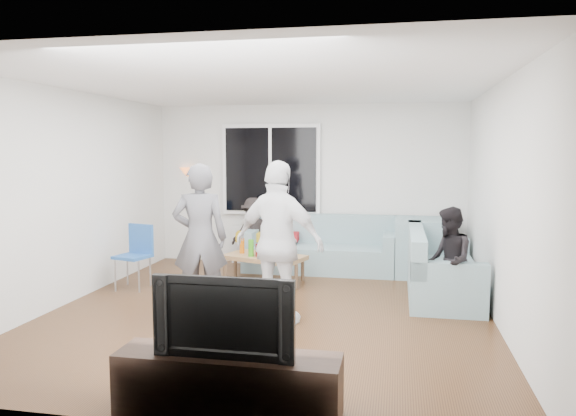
% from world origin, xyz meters
% --- Properties ---
extents(floor, '(5.00, 5.50, 0.04)m').
position_xyz_m(floor, '(0.00, 0.00, -0.02)').
color(floor, '#56351C').
rests_on(floor, ground).
extents(ceiling, '(5.00, 5.50, 0.04)m').
position_xyz_m(ceiling, '(0.00, 0.00, 2.62)').
color(ceiling, white).
rests_on(ceiling, ground).
extents(wall_back, '(5.00, 0.04, 2.60)m').
position_xyz_m(wall_back, '(0.00, 2.77, 1.30)').
color(wall_back, silver).
rests_on(wall_back, ground).
extents(wall_front, '(5.00, 0.04, 2.60)m').
position_xyz_m(wall_front, '(0.00, -2.77, 1.30)').
color(wall_front, silver).
rests_on(wall_front, ground).
extents(wall_left, '(0.04, 5.50, 2.60)m').
position_xyz_m(wall_left, '(-2.52, 0.00, 1.30)').
color(wall_left, silver).
rests_on(wall_left, ground).
extents(wall_right, '(0.04, 5.50, 2.60)m').
position_xyz_m(wall_right, '(2.52, 0.00, 1.30)').
color(wall_right, silver).
rests_on(wall_right, ground).
extents(window_frame, '(1.62, 0.06, 1.47)m').
position_xyz_m(window_frame, '(-0.60, 2.69, 1.55)').
color(window_frame, white).
rests_on(window_frame, wall_back).
extents(window_glass, '(1.50, 0.02, 1.35)m').
position_xyz_m(window_glass, '(-0.60, 2.65, 1.55)').
color(window_glass, black).
rests_on(window_glass, window_frame).
extents(window_mullion, '(0.05, 0.03, 1.35)m').
position_xyz_m(window_mullion, '(-0.60, 2.64, 1.55)').
color(window_mullion, white).
rests_on(window_mullion, window_frame).
extents(radiator, '(1.30, 0.12, 0.62)m').
position_xyz_m(radiator, '(-0.60, 2.65, 0.31)').
color(radiator, silver).
rests_on(radiator, floor).
extents(potted_plant, '(0.22, 0.20, 0.33)m').
position_xyz_m(potted_plant, '(-0.11, 2.62, 0.79)').
color(potted_plant, '#316227').
rests_on(potted_plant, radiator).
extents(vase, '(0.18, 0.18, 0.16)m').
position_xyz_m(vase, '(-1.02, 2.62, 0.70)').
color(vase, silver).
rests_on(vase, radiator).
extents(sofa_back_section, '(2.30, 0.85, 0.85)m').
position_xyz_m(sofa_back_section, '(0.27, 2.27, 0.42)').
color(sofa_back_section, gray).
rests_on(sofa_back_section, floor).
extents(sofa_right_section, '(2.00, 0.85, 0.85)m').
position_xyz_m(sofa_right_section, '(2.02, 1.11, 0.42)').
color(sofa_right_section, gray).
rests_on(sofa_right_section, floor).
extents(sofa_corner, '(0.85, 0.85, 0.85)m').
position_xyz_m(sofa_corner, '(1.83, 2.27, 0.42)').
color(sofa_corner, gray).
rests_on(sofa_corner, floor).
extents(cushion_yellow, '(0.43, 0.38, 0.14)m').
position_xyz_m(cushion_yellow, '(-0.86, 2.25, 0.51)').
color(cushion_yellow, '#BC921B').
rests_on(cushion_yellow, sofa_back_section).
extents(cushion_red, '(0.38, 0.32, 0.13)m').
position_xyz_m(cushion_red, '(-0.26, 2.33, 0.51)').
color(cushion_red, maroon).
rests_on(cushion_red, sofa_back_section).
extents(coffee_table, '(1.23, 0.90, 0.40)m').
position_xyz_m(coffee_table, '(-0.38, 1.32, 0.20)').
color(coffee_table, tan).
rests_on(coffee_table, floor).
extents(pitcher, '(0.17, 0.17, 0.17)m').
position_xyz_m(pitcher, '(-0.40, 1.24, 0.49)').
color(pitcher, maroon).
rests_on(pitcher, coffee_table).
extents(side_chair, '(0.49, 0.49, 0.86)m').
position_xyz_m(side_chair, '(-2.05, 0.68, 0.43)').
color(side_chair, '#2556A0').
rests_on(side_chair, floor).
extents(floor_lamp, '(0.32, 0.32, 1.56)m').
position_xyz_m(floor_lamp, '(-2.05, 2.81, 0.78)').
color(floor_lamp, orange).
rests_on(floor_lamp, floor).
extents(player_left, '(0.71, 0.56, 1.72)m').
position_xyz_m(player_left, '(-0.79, -0.14, 0.86)').
color(player_left, '#4F4F54').
rests_on(player_left, floor).
extents(player_right, '(1.11, 0.71, 1.76)m').
position_xyz_m(player_right, '(0.21, -0.44, 0.88)').
color(player_right, silver).
rests_on(player_right, floor).
extents(spectator_right, '(0.53, 0.64, 1.23)m').
position_xyz_m(spectator_right, '(2.02, 0.31, 0.62)').
color(spectator_right, black).
rests_on(spectator_right, floor).
extents(spectator_back, '(0.77, 0.50, 1.12)m').
position_xyz_m(spectator_back, '(-0.80, 2.30, 0.56)').
color(spectator_back, black).
rests_on(spectator_back, floor).
extents(tv_console, '(1.60, 0.40, 0.44)m').
position_xyz_m(tv_console, '(0.28, -2.50, 0.22)').
color(tv_console, '#302018').
rests_on(tv_console, floor).
extents(television, '(1.00, 0.13, 0.58)m').
position_xyz_m(television, '(0.28, -2.50, 0.73)').
color(television, black).
rests_on(television, tv_console).
extents(bottle_a, '(0.07, 0.07, 0.22)m').
position_xyz_m(bottle_a, '(-0.73, 1.40, 0.51)').
color(bottle_a, '#D2610C').
rests_on(bottle_a, coffee_table).
extents(bottle_e, '(0.07, 0.07, 0.19)m').
position_xyz_m(bottle_e, '(-0.07, 1.45, 0.50)').
color(bottle_e, black).
rests_on(bottle_e, coffee_table).
extents(bottle_d, '(0.07, 0.07, 0.25)m').
position_xyz_m(bottle_d, '(-0.12, 1.29, 0.52)').
color(bottle_d, '#C84D11').
rests_on(bottle_d, coffee_table).
extents(bottle_b, '(0.08, 0.08, 0.23)m').
position_xyz_m(bottle_b, '(-0.54, 1.20, 0.52)').
color(bottle_b, green).
rests_on(bottle_b, coffee_table).
extents(bottle_c, '(0.07, 0.07, 0.23)m').
position_xyz_m(bottle_c, '(-0.37, 1.47, 0.51)').
color(bottle_c, black).
rests_on(bottle_c, coffee_table).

